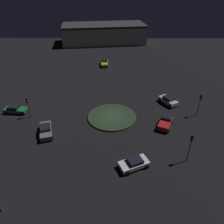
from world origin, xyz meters
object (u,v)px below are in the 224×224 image
Objects in this scene: store_building at (104,33)px; traffic_light_southwest at (191,143)px; car_red at (166,122)px; car_green at (15,109)px; traffic_light_north at (28,104)px; car_silver at (168,100)px; car_grey at (46,130)px; car_yellow at (105,62)px; car_white at (134,163)px; traffic_light_south at (200,101)px.

traffic_light_southwest is at bearing 94.31° from store_building.
car_red is at bearing -35.44° from traffic_light_southwest.
car_green is 0.93× the size of traffic_light_southwest.
car_red reaches higher than car_green.
store_building is (51.44, -11.06, 0.63)m from traffic_light_north.
car_red is 0.97× the size of traffic_light_southwest.
car_green is 29.02m from car_silver.
car_green is 0.13× the size of store_building.
traffic_light_north is at bearing 22.99° from traffic_light_southwest.
car_red is 1.02× the size of car_silver.
traffic_light_north is (2.40, 23.53, 1.96)m from car_red.
store_building reaches higher than traffic_light_southwest.
car_red is 19.57m from car_grey.
car_green is 29.57m from car_yellow.
traffic_light_north is at bearing -109.30° from car_silver.
traffic_light_north is 0.12× the size of store_building.
car_silver is at bearing 99.21° from store_building.
car_white is at bearing 87.71° from store_building.
car_silver is 1.01× the size of traffic_light_south.
car_silver reaches higher than car_green.
car_silver is 1.13× the size of traffic_light_north.
car_silver is (3.45, -28.81, 0.09)m from car_green.
traffic_light_south reaches higher than car_white.
car_red is 7.42m from traffic_light_south.
traffic_light_southwest is 26.91m from traffic_light_north.
car_white is 1.01× the size of traffic_light_south.
car_green is 0.88× the size of car_grey.
traffic_light_south is 54.03m from store_building.
traffic_light_south is (3.18, -6.31, 2.25)m from car_red.
car_red is 11.06m from car_white.
car_green is 9.70m from car_grey.
car_green is 24.59m from car_white.
car_silver reaches higher than car_red.
car_yellow is 32.57m from car_grey.
car_white is (-6.86, -13.41, -0.03)m from car_grey.
car_red is at bearing 23.97° from traffic_light_south.
traffic_light_southwest reaches higher than traffic_light_north.
car_silver is 0.96× the size of traffic_light_southwest.
store_building is at bearing -23.80° from car_grey.
traffic_light_south is 12.45m from traffic_light_southwest.
car_red is 8.61m from traffic_light_southwest.
store_building is (50.66, 18.78, 0.33)m from traffic_light_south.
traffic_light_north is at bearing -19.60° from car_green.
car_grey is at bearing -49.75° from traffic_light_north.
car_silver is 15.74m from traffic_light_southwest.
car_yellow is at bearing 63.73° from car_green.
store_building is at bearing 77.73° from traffic_light_north.
car_grey is 1.10× the size of car_white.
traffic_light_southwest is (1.11, -7.22, 2.45)m from car_white.
car_silver is at bearing 31.42° from car_yellow.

